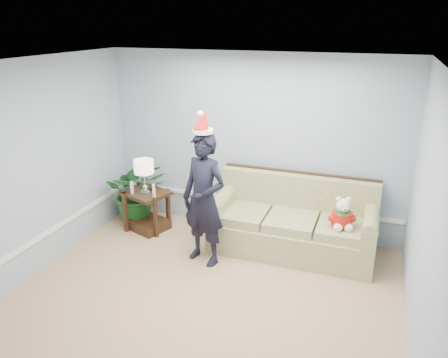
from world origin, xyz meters
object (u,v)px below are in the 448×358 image
sofa (293,225)px  table_lamp (144,168)px  man (204,200)px  teddy_bear (342,217)px  side_table (147,214)px  houseplant (137,191)px

sofa → table_lamp: (-2.24, -0.18, 0.65)m
sofa → man: 1.38m
sofa → teddy_bear: bearing=-18.9°
teddy_bear → table_lamp: bearing=160.4°
sofa → man: man is taller
sofa → table_lamp: table_lamp is taller
side_table → man: (1.21, -0.59, 0.66)m
table_lamp → houseplant: (-0.30, 0.25, -0.51)m
sofa → teddy_bear: (0.67, -0.23, 0.34)m
sofa → houseplant: (-2.55, 0.07, 0.14)m
table_lamp → teddy_bear: (2.91, -0.05, -0.32)m
side_table → houseplant: houseplant is taller
houseplant → table_lamp: bearing=-39.3°
table_lamp → side_table: bearing=113.7°
houseplant → teddy_bear: size_ratio=2.36×
sofa → side_table: bearing=-176.7°
side_table → man: size_ratio=0.44×
side_table → table_lamp: 0.78m
houseplant → man: bearing=-27.8°
side_table → teddy_bear: 2.97m
teddy_bear → houseplant: bearing=156.1°
sofa → houseplant: bearing=178.5°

